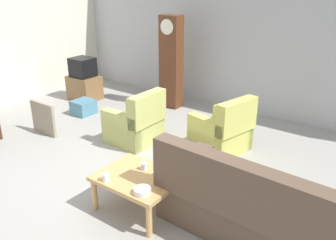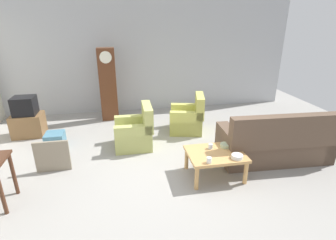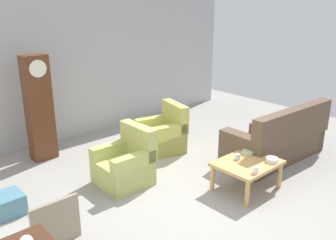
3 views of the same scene
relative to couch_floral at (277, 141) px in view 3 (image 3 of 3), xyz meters
The scene contains 13 objects.
ground_plane 1.98m from the couch_floral, behind, with size 10.40×10.40×0.00m, color #999691.
garage_door_wall 4.33m from the couch_floral, 118.04° to the left, with size 8.40×0.16×3.20m, color #ADAFB5.
couch_floral is the anchor object (origin of this frame).
armchair_olive_near 2.84m from the couch_floral, 156.86° to the left, with size 0.80×0.77×0.92m.
armchair_olive_far 2.14m from the couch_floral, 126.87° to the left, with size 0.95×0.93×0.92m.
coffee_table_wood 1.37m from the couch_floral, 167.20° to the right, with size 0.96×0.76×0.46m.
grandfather_clock 4.36m from the couch_floral, 137.38° to the left, with size 0.44×0.30×1.92m.
framed_picture_leaning 4.17m from the couch_floral, behind, with size 0.60×0.05×0.59m, color gray.
storage_box_blue 4.59m from the couch_floral, 161.21° to the left, with size 0.39×0.41×0.29m, color teal.
cup_white_porcelain 1.68m from the couch_floral, 158.75° to the right, with size 0.08×0.08×0.10m, color white.
cup_blue_rimmed 1.39m from the couch_floral, behind, with size 0.08×0.08×0.09m, color silver.
bowl_white_stacked 1.20m from the couch_floral, 152.35° to the right, with size 0.19×0.19×0.06m, color white.
bowl_shallow_green 1.10m from the couch_floral, behind, with size 0.20×0.20×0.06m, color #B2C69E.
Camera 3 is at (-3.70, -3.31, 2.83)m, focal length 38.92 mm.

